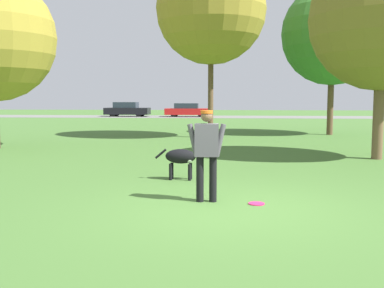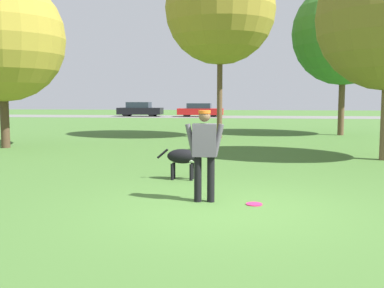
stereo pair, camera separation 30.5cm
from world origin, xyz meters
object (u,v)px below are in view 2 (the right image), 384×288
Objects in this scene: frisbee at (254,204)px; tree_mid_center at (220,9)px; parked_car_red at (200,110)px; tree_far_right at (344,34)px; parked_car_black at (140,109)px; person at (204,148)px; tree_near_left at (1,39)px; dog at (185,157)px.

tree_mid_center is at bearing 95.89° from frisbee.
tree_mid_center is 23.22m from parked_car_red.
parked_car_black is (-14.82, 20.58, -4.17)m from tree_far_right.
person is 11.39m from tree_near_left.
tree_mid_center is at bearing -67.13° from parked_car_black.
frisbee is 16.28m from tree_far_right.
parked_car_black is (-10.38, 35.47, 0.67)m from frisbee.
parked_car_red is at bearing 97.84° from dog.
frisbee is at bearing -106.62° from tree_far_right.
tree_near_left is at bearing 138.54° from frisbee.
tree_mid_center is (-0.45, 12.59, 4.76)m from person.
tree_near_left is at bearing -146.44° from tree_mid_center.
dog is 33.11m from parked_car_red.
parked_car_red is (-2.94, 32.98, 0.14)m from dog.
tree_far_right reaches higher than parked_car_black.
tree_mid_center reaches higher than parked_car_black.
frisbee is at bearing -41.46° from tree_near_left.
tree_near_left reaches higher than frisbee.
person is 0.37× the size of parked_car_red.
parked_car_red is at bearing 113.65° from tree_far_right.
frisbee is (0.86, -0.12, -0.92)m from person.
parked_car_red is (-3.57, 35.04, -0.30)m from person.
person is at bearing -87.94° from tree_mid_center.
parked_car_red is at bearing 97.18° from frisbee.
parked_car_red is (-4.43, 35.16, 0.63)m from frisbee.
tree_far_right reaches higher than person.
tree_mid_center reaches higher than parked_car_red.
dog is 3.95× the size of frisbee.
tree_far_right is at bearing -65.85° from parked_car_red.
dog is 9.79m from tree_near_left.
tree_near_left is at bearing 133.73° from person.
tree_near_left is 1.42× the size of parked_car_red.
person is 0.26× the size of tree_near_left.
tree_near_left is at bearing -151.64° from tree_far_right.
person is 0.22× the size of tree_far_right.
person is 35.22m from parked_car_red.
person reaches higher than dog.
tree_mid_center is at bearing 91.80° from dog.
person is at bearing -109.75° from tree_far_right.
tree_mid_center reaches higher than tree_far_right.
dog is at bearing -115.00° from tree_far_right.
person is 0.37× the size of parked_car_black.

